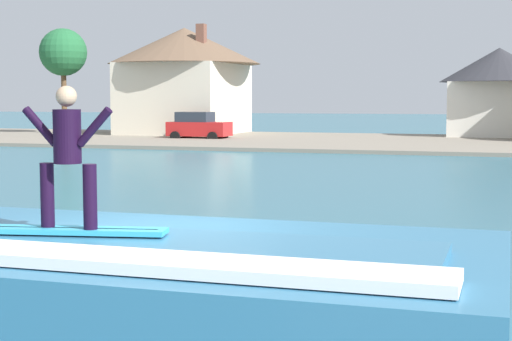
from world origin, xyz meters
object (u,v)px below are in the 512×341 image
object	(u,v)px
wave_crest	(145,284)
surfer	(68,149)
house_with_chimney	(185,74)
tree_tall_bare	(63,53)
car_near_shore	(198,126)
house_small_cottage	(499,87)
surfboard	(69,230)

from	to	relation	value
wave_crest	surfer	distance (m)	1.82
surfer	house_with_chimney	bearing A→B (deg)	111.12
surfer	tree_tall_bare	xyz separation A→B (m)	(-25.91, 42.99, 3.80)
car_near_shore	house_small_cottage	xyz separation A→B (m)	(18.28, 8.29, 2.55)
wave_crest	car_near_shore	size ratio (longest dim) A/B	2.11
car_near_shore	tree_tall_bare	distance (m)	13.02
surfer	tree_tall_bare	world-z (taller)	tree_tall_bare
surfboard	surfer	bearing A→B (deg)	-49.44
surfboard	house_small_cottage	xyz separation A→B (m)	(3.99, 48.15, 2.28)
wave_crest	tree_tall_bare	xyz separation A→B (m)	(-26.69, 42.61, 5.40)
surfboard	house_small_cottage	size ratio (longest dim) A/B	0.30
wave_crest	surfer	xyz separation A→B (m)	(-0.78, -0.38, 1.60)
house_with_chimney	house_small_cottage	size ratio (longest dim) A/B	1.40
house_with_chimney	tree_tall_bare	world-z (taller)	house_with_chimney
car_near_shore	house_small_cottage	size ratio (longest dim) A/B	0.50
wave_crest	surfer	size ratio (longest dim) A/B	5.00
wave_crest	surfer	bearing A→B (deg)	-154.37
surfer	wave_crest	bearing A→B (deg)	25.63
wave_crest	house_small_cottage	distance (m)	47.99
car_near_shore	tree_tall_bare	world-z (taller)	tree_tall_bare
surfer	house_with_chimney	distance (m)	49.19
surfer	house_small_cottage	distance (m)	48.35
surfboard	house_with_chimney	size ratio (longest dim) A/B	0.21
tree_tall_bare	wave_crest	bearing A→B (deg)	-57.94
house_with_chimney	tree_tall_bare	xyz separation A→B (m)	(-8.20, -2.84, 1.49)
wave_crest	car_near_shore	bearing A→B (deg)	110.90
surfer	house_with_chimney	world-z (taller)	house_with_chimney
surfboard	car_near_shore	world-z (taller)	car_near_shore
house_small_cottage	surfboard	bearing A→B (deg)	-94.74
wave_crest	surfboard	world-z (taller)	surfboard
surfboard	surfer	world-z (taller)	surfer
surfer	tree_tall_bare	distance (m)	50.34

